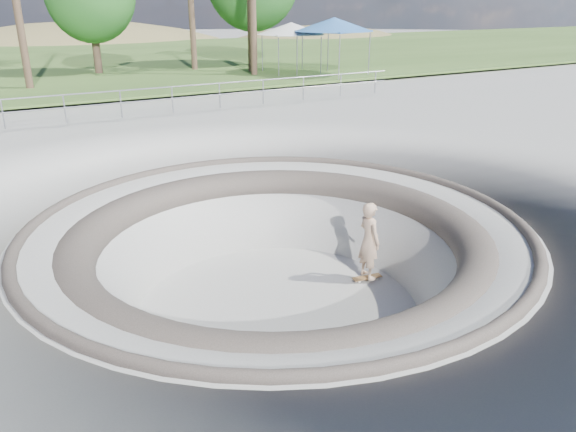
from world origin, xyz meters
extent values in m
plane|color=#A4A39E|center=(0.00, 0.00, 0.00)|extent=(180.00, 180.00, 0.00)
torus|color=#A4A39E|center=(0.00, 0.00, -2.00)|extent=(14.00, 14.00, 4.00)
cylinder|color=#A4A39E|center=(0.00, 0.00, -1.95)|extent=(6.60, 6.60, 0.10)
torus|color=#544B43|center=(0.00, 0.00, -0.02)|extent=(10.24, 10.24, 0.24)
torus|color=#544B43|center=(0.00, 0.00, -0.45)|extent=(8.91, 8.91, 0.81)
cube|color=#375823|center=(0.00, 34.00, 0.22)|extent=(180.00, 36.00, 0.12)
ellipsoid|color=olive|center=(8.00, 60.00, -7.87)|extent=(61.60, 44.00, 28.60)
ellipsoid|color=olive|center=(35.00, 52.00, -5.36)|extent=(42.00, 30.00, 19.50)
cylinder|color=gray|center=(0.00, 12.00, 1.17)|extent=(25.00, 0.05, 0.05)
cylinder|color=gray|center=(0.00, 12.00, 0.72)|extent=(25.00, 0.05, 0.05)
cube|color=olive|center=(2.42, 0.00, -1.83)|extent=(0.75, 0.32, 0.02)
cylinder|color=#ABABB0|center=(2.42, 0.00, -1.86)|extent=(0.06, 0.15, 0.03)
cylinder|color=#ABABB0|center=(2.42, 0.00, -1.86)|extent=(0.06, 0.15, 0.03)
cylinder|color=silver|center=(2.42, 0.00, -1.87)|extent=(0.06, 0.04, 0.06)
cylinder|color=silver|center=(2.42, 0.00, -1.87)|extent=(0.06, 0.04, 0.06)
cylinder|color=silver|center=(2.42, 0.00, -1.87)|extent=(0.06, 0.04, 0.06)
cylinder|color=silver|center=(2.42, 0.00, -1.87)|extent=(0.06, 0.04, 0.06)
imported|color=tan|center=(2.42, 0.00, -0.90)|extent=(0.48, 0.70, 1.86)
cylinder|color=gray|center=(10.91, 18.97, 1.32)|extent=(0.06, 0.06, 2.08)
cylinder|color=gray|center=(13.55, 18.97, 1.32)|extent=(0.06, 0.06, 2.08)
cylinder|color=gray|center=(10.91, 21.62, 1.32)|extent=(0.06, 0.06, 2.08)
cylinder|color=gray|center=(13.55, 21.62, 1.32)|extent=(0.06, 0.06, 2.08)
cube|color=silver|center=(12.23, 20.30, 2.45)|extent=(3.17, 3.17, 0.08)
cone|color=silver|center=(12.23, 20.30, 2.78)|extent=(5.57, 5.57, 0.66)
cylinder|color=gray|center=(12.21, 16.53, 1.43)|extent=(0.06, 0.06, 2.31)
cylinder|color=gray|center=(15.14, 16.53, 1.43)|extent=(0.06, 0.06, 2.31)
cylinder|color=gray|center=(12.21, 19.47, 1.43)|extent=(0.06, 0.06, 2.31)
cylinder|color=gray|center=(15.14, 19.47, 1.43)|extent=(0.06, 0.06, 2.31)
cube|color=#3067B0|center=(13.67, 18.00, 2.69)|extent=(4.01, 4.01, 0.08)
cone|color=#3067B0|center=(13.67, 18.00, 3.06)|extent=(5.87, 5.87, 0.73)
cylinder|color=brown|center=(7.85, 24.69, 3.91)|extent=(0.36, 0.36, 7.48)
cylinder|color=brown|center=(2.24, 25.74, 2.28)|extent=(0.44, 0.44, 4.22)
cylinder|color=brown|center=(12.38, 25.43, 2.75)|extent=(0.44, 0.44, 5.17)
camera|label=1|loc=(-5.15, -9.33, 4.29)|focal=35.00mm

